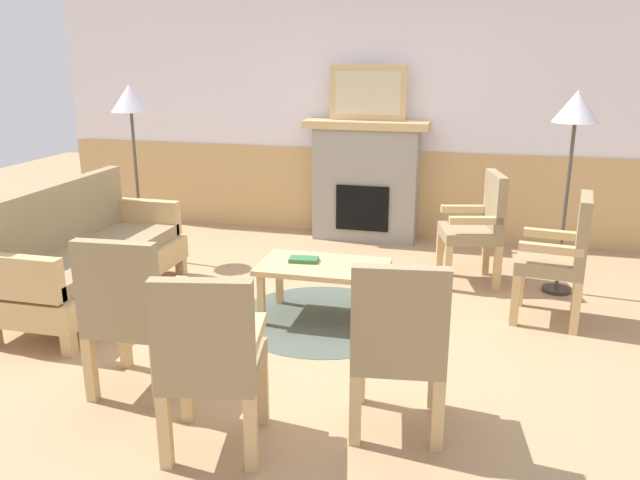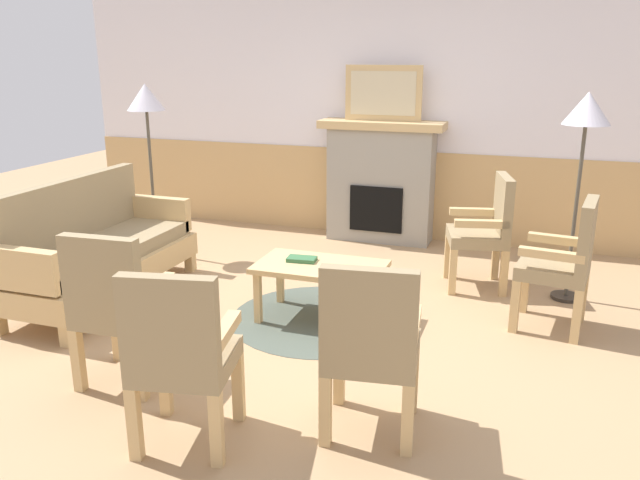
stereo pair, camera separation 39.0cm
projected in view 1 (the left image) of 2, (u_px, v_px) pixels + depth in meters
ground_plane at (309, 322)px, 4.83m from camera, size 14.00×14.00×0.00m
wall_back at (371, 115)px, 6.87m from camera, size 7.20×0.14×2.70m
fireplace at (366, 180)px, 6.83m from camera, size 1.30×0.44×1.28m
framed_picture at (368, 93)px, 6.57m from camera, size 0.80×0.04×0.56m
couch at (91, 258)px, 5.06m from camera, size 0.70×1.80×0.98m
coffee_table at (323, 271)px, 4.79m from camera, size 0.96×0.56×0.44m
round_rug at (323, 318)px, 4.89m from camera, size 1.38×1.38×0.01m
book_on_table at (304, 260)px, 4.83m from camera, size 0.23×0.15×0.03m
armchair_near_fireplace at (478, 223)px, 5.52m from camera, size 0.58×0.58×0.98m
armchair_by_window_left at (562, 253)px, 4.71m from camera, size 0.54×0.54×0.98m
armchair_front_left at (399, 340)px, 3.29m from camera, size 0.54×0.54×0.98m
armchair_front_center at (130, 308)px, 3.70m from camera, size 0.51×0.51×0.98m
armchair_corner_left at (210, 356)px, 3.12m from camera, size 0.57×0.57×0.98m
floor_lamp_by_couch at (131, 109)px, 5.95m from camera, size 0.36×0.36×1.68m
floor_lamp_by_chairs at (575, 120)px, 5.05m from camera, size 0.36×0.36×1.68m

